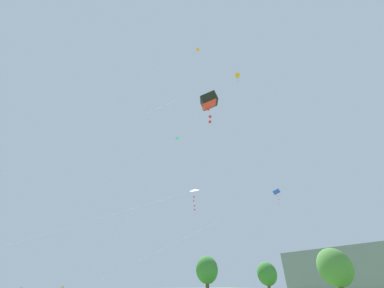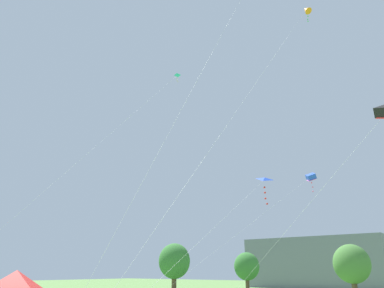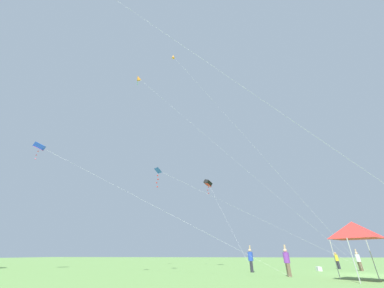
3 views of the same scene
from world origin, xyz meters
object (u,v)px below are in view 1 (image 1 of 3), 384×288
kite_orange_diamond_3 (196,49)px  kite_orange_diamond_5 (236,75)px  kite_black_box_4 (209,102)px  kite_cyan_delta_1 (172,142)px  kite_blue_box_2 (276,192)px  kite_blue_delta_0 (193,192)px

kite_orange_diamond_3 → kite_orange_diamond_5: kite_orange_diamond_3 is taller
kite_black_box_4 → kite_orange_diamond_5: 19.93m
kite_cyan_delta_1 → kite_blue_box_2: size_ratio=0.92×
kite_blue_box_2 → kite_black_box_4: 22.16m
kite_blue_box_2 → kite_cyan_delta_1: bearing=-131.4°
kite_blue_delta_0 → kite_cyan_delta_1: (-11.67, 2.96, 13.38)m
kite_blue_box_2 → kite_orange_diamond_3: (3.32, -14.91, 16.58)m
kite_blue_delta_0 → kite_cyan_delta_1: 17.99m
kite_cyan_delta_1 → kite_blue_box_2: 18.32m
kite_blue_box_2 → kite_black_box_4: bearing=-60.2°
kite_orange_diamond_3 → kite_black_box_4: 20.44m
kite_blue_delta_0 → kite_blue_box_2: (-1.56, 14.40, 3.25)m
kite_orange_diamond_3 → kite_black_box_4: kite_orange_diamond_3 is taller
kite_cyan_delta_1 → kite_orange_diamond_3: size_ratio=0.81×
kite_blue_delta_0 → kite_orange_diamond_3: (1.76, -0.51, 19.83)m
kite_cyan_delta_1 → kite_black_box_4: 25.45m
kite_blue_delta_0 → kite_blue_box_2: 14.85m
kite_orange_diamond_5 → kite_blue_delta_0: bearing=-117.2°
kite_black_box_4 → kite_blue_box_2: bearing=119.8°
kite_orange_diamond_3 → kite_black_box_4: (7.64, -4.25, -18.48)m
kite_blue_box_2 → kite_orange_diamond_5: 17.10m
kite_orange_diamond_3 → kite_cyan_delta_1: bearing=165.5°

